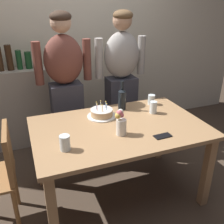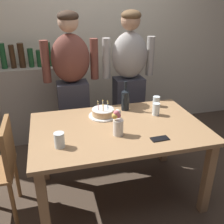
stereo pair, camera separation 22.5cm
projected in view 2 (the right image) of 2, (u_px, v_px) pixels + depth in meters
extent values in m
plane|color=#47382B|center=(118.00, 192.00, 2.52)|extent=(10.00, 10.00, 0.00)
cube|color=beige|center=(87.00, 37.00, 3.36)|extent=(5.20, 0.10, 2.60)
cube|color=#A37A51|center=(118.00, 128.00, 2.22)|extent=(1.50, 0.96, 0.03)
cube|color=#A37A51|center=(44.00, 209.00, 1.86)|extent=(0.07, 0.07, 0.70)
cube|color=#A37A51|center=(207.00, 179.00, 2.17)|extent=(0.07, 0.07, 0.70)
cube|color=#A37A51|center=(43.00, 150.00, 2.58)|extent=(0.07, 0.07, 0.70)
cube|color=#A37A51|center=(165.00, 134.00, 2.89)|extent=(0.07, 0.07, 0.70)
cylinder|color=white|center=(103.00, 116.00, 2.40)|extent=(0.27, 0.27, 0.01)
cylinder|color=tan|center=(103.00, 112.00, 2.39)|extent=(0.21, 0.21, 0.06)
cylinder|color=silver|center=(103.00, 109.00, 2.38)|extent=(0.21, 0.21, 0.01)
cylinder|color=pink|center=(98.00, 107.00, 2.34)|extent=(0.01, 0.01, 0.06)
sphere|color=#F9C64C|center=(98.00, 104.00, 2.32)|extent=(0.01, 0.01, 0.01)
cylinder|color=#EAB266|center=(103.00, 108.00, 2.32)|extent=(0.01, 0.01, 0.06)
sphere|color=#F9C64C|center=(103.00, 105.00, 2.30)|extent=(0.01, 0.01, 0.01)
cylinder|color=#93B7DB|center=(108.00, 107.00, 2.34)|extent=(0.01, 0.01, 0.06)
sphere|color=#F9C64C|center=(108.00, 103.00, 2.33)|extent=(0.01, 0.01, 0.01)
cylinder|color=#93B7DB|center=(108.00, 105.00, 2.39)|extent=(0.01, 0.01, 0.06)
sphere|color=#F9C64C|center=(108.00, 101.00, 2.38)|extent=(0.01, 0.01, 0.01)
cylinder|color=beige|center=(103.00, 104.00, 2.41)|extent=(0.01, 0.01, 0.06)
sphere|color=#F9C64C|center=(103.00, 100.00, 2.40)|extent=(0.01, 0.01, 0.01)
cylinder|color=#93B7DB|center=(98.00, 105.00, 2.38)|extent=(0.01, 0.01, 0.06)
sphere|color=#F9C64C|center=(98.00, 102.00, 2.37)|extent=(0.01, 0.01, 0.01)
cylinder|color=silver|center=(156.00, 109.00, 2.41)|extent=(0.07, 0.07, 0.12)
cylinder|color=silver|center=(59.00, 140.00, 1.89)|extent=(0.08, 0.08, 0.12)
cylinder|color=silver|center=(156.00, 101.00, 2.62)|extent=(0.07, 0.07, 0.10)
cylinder|color=black|center=(125.00, 101.00, 2.51)|extent=(0.08, 0.08, 0.19)
cone|color=black|center=(125.00, 91.00, 2.47)|extent=(0.08, 0.08, 0.03)
cylinder|color=black|center=(126.00, 85.00, 2.44)|extent=(0.03, 0.03, 0.08)
cube|color=black|center=(160.00, 139.00, 2.01)|extent=(0.15, 0.08, 0.01)
cylinder|color=silver|center=(118.00, 127.00, 2.05)|extent=(0.08, 0.08, 0.13)
sphere|color=gold|center=(115.00, 116.00, 2.01)|extent=(0.05, 0.05, 0.05)
sphere|color=silver|center=(118.00, 112.00, 2.03)|extent=(0.05, 0.05, 0.05)
sphere|color=#DB6670|center=(116.00, 113.00, 2.00)|extent=(0.05, 0.05, 0.05)
sphere|color=#DB6670|center=(118.00, 116.00, 2.01)|extent=(0.04, 0.04, 0.04)
cube|color=#33333D|center=(75.00, 120.00, 2.97)|extent=(0.34, 0.23, 0.92)
ellipsoid|color=brown|center=(71.00, 59.00, 2.68)|extent=(0.41, 0.27, 0.52)
sphere|color=tan|center=(68.00, 22.00, 2.53)|extent=(0.21, 0.21, 0.21)
ellipsoid|color=#38281E|center=(68.00, 16.00, 2.49)|extent=(0.21, 0.21, 0.12)
cylinder|color=brown|center=(94.00, 59.00, 2.78)|extent=(0.09, 0.09, 0.44)
cylinder|color=brown|center=(46.00, 62.00, 2.66)|extent=(0.09, 0.09, 0.44)
cube|color=#33333D|center=(128.00, 114.00, 3.13)|extent=(0.34, 0.23, 0.92)
ellipsoid|color=#9E9993|center=(130.00, 55.00, 2.83)|extent=(0.41, 0.27, 0.52)
sphere|color=tan|center=(131.00, 20.00, 2.68)|extent=(0.21, 0.21, 0.21)
ellipsoid|color=brown|center=(131.00, 15.00, 2.65)|extent=(0.21, 0.21, 0.12)
cylinder|color=#9E9993|center=(150.00, 56.00, 2.93)|extent=(0.09, 0.09, 0.44)
cylinder|color=#9E9993|center=(106.00, 59.00, 2.81)|extent=(0.09, 0.09, 0.44)
cube|color=olive|center=(8.00, 146.00, 2.04)|extent=(0.04, 0.40, 0.40)
cylinder|color=olive|center=(17.00, 177.00, 2.38)|extent=(0.04, 0.04, 0.45)
cylinder|color=olive|center=(13.00, 205.00, 2.07)|extent=(0.04, 0.04, 0.45)
cube|color=#9E9384|center=(33.00, 105.00, 3.31)|extent=(0.73, 0.30, 0.99)
cylinder|color=#194723|center=(3.00, 56.00, 2.99)|extent=(0.07, 0.07, 0.30)
cylinder|color=#382314|center=(12.00, 57.00, 3.02)|extent=(0.06, 0.06, 0.28)
cylinder|color=#382314|center=(21.00, 55.00, 3.04)|extent=(0.07, 0.07, 0.29)
cylinder|color=#194723|center=(31.00, 58.00, 3.07)|extent=(0.07, 0.07, 0.22)
cylinder|color=#194723|center=(40.00, 58.00, 3.10)|extent=(0.08, 0.08, 0.20)
cylinder|color=#194723|center=(48.00, 54.00, 3.11)|extent=(0.07, 0.07, 0.29)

